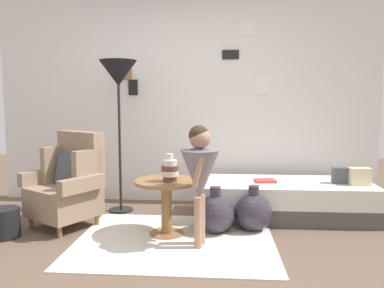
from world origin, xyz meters
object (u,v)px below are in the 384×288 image
at_px(person_child, 200,170).
at_px(demijohn_far, 253,212).
at_px(vase_striped, 170,170).
at_px(book_on_daybed, 265,181).
at_px(demijohn_near, 215,214).
at_px(armchair, 69,184).
at_px(floor_lamp, 118,79).
at_px(daybed, 283,199).
at_px(side_table, 166,195).
at_px(magazine_basket, 4,223).

distance_m(person_child, demijohn_far, 0.85).
height_order(vase_striped, book_on_daybed, vase_striped).
bearing_deg(demijohn_near, armchair, 175.41).
bearing_deg(demijohn_far, demijohn_near, -166.45).
distance_m(armchair, person_child, 1.49).
bearing_deg(floor_lamp, person_child, -46.66).
distance_m(daybed, demijohn_far, 0.60).
distance_m(floor_lamp, demijohn_near, 1.88).
bearing_deg(vase_striped, person_child, -37.94).
bearing_deg(demijohn_near, floor_lamp, 148.95).
bearing_deg(person_child, demijohn_far, 42.13).
bearing_deg(vase_striped, armchair, 166.32).
xyz_separation_m(side_table, demijohn_far, (0.84, 0.18, -0.20)).
bearing_deg(person_child, side_table, 140.22).
bearing_deg(floor_lamp, demijohn_far, -21.30).
relative_size(armchair, book_on_daybed, 4.41).
height_order(side_table, person_child, person_child).
bearing_deg(person_child, vase_striped, 142.06).
height_order(side_table, floor_lamp, floor_lamp).
bearing_deg(side_table, daybed, 28.41).
height_order(armchair, demijohn_near, armchair).
xyz_separation_m(floor_lamp, demijohn_far, (1.50, -0.58, -1.35)).
xyz_separation_m(daybed, book_on_daybed, (-0.21, -0.04, 0.22)).
bearing_deg(vase_striped, magazine_basket, -175.22).
height_order(floor_lamp, demijohn_near, floor_lamp).
bearing_deg(armchair, book_on_daybed, 11.22).
relative_size(person_child, book_on_daybed, 4.91).
height_order(daybed, vase_striped, vase_striped).
height_order(side_table, demijohn_far, side_table).
xyz_separation_m(book_on_daybed, demijohn_near, (-0.54, -0.53, -0.22)).
bearing_deg(magazine_basket, vase_striped, 4.78).
relative_size(demijohn_far, magazine_basket, 1.63).
distance_m(side_table, book_on_daybed, 1.19).
relative_size(floor_lamp, demijohn_far, 3.83).
distance_m(daybed, side_table, 1.40).
distance_m(armchair, demijohn_far, 1.91).
relative_size(floor_lamp, demijohn_near, 3.81).
xyz_separation_m(floor_lamp, magazine_basket, (-0.87, -0.95, -1.40)).
relative_size(daybed, demijohn_far, 4.17).
relative_size(demijohn_near, demijohn_far, 1.00).
distance_m(armchair, book_on_daybed, 2.10).
bearing_deg(floor_lamp, magazine_basket, -132.49).
height_order(daybed, person_child, person_child).
relative_size(demijohn_near, magazine_basket, 1.64).
height_order(floor_lamp, person_child, floor_lamp).
bearing_deg(demijohn_near, magazine_basket, -172.15).
height_order(floor_lamp, magazine_basket, floor_lamp).
xyz_separation_m(person_child, demijohn_far, (0.51, 0.46, -0.50)).
distance_m(armchair, magazine_basket, 0.69).
relative_size(armchair, floor_lamp, 0.55).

